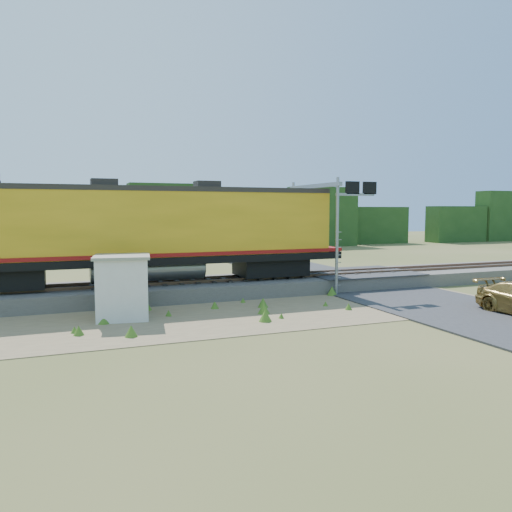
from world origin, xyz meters
name	(u,v)px	position (x,y,z in m)	size (l,w,h in m)	color
ground	(300,311)	(0.00, 0.00, 0.00)	(140.00, 140.00, 0.00)	#475123
ballast	(254,285)	(0.00, 6.00, 0.40)	(70.00, 5.00, 0.80)	slate
rails	(254,277)	(0.00, 6.00, 0.88)	(70.00, 1.54, 0.16)	brown
dirt_shoulder	(257,312)	(-2.00, 0.50, 0.01)	(26.00, 8.00, 0.03)	#8C7754
road	(411,297)	(7.00, 0.74, 0.09)	(7.00, 66.00, 0.86)	#38383A
tree_line_north	(156,224)	(0.00, 38.00, 3.07)	(130.00, 3.00, 6.50)	#1C3B15
weed_clumps	(229,317)	(-3.50, 0.10, 0.00)	(15.00, 6.20, 0.56)	#436C1F
locomotive	(142,229)	(-6.40, 6.00, 3.74)	(21.86, 3.33, 5.64)	black
shed	(123,287)	(-7.98, 1.40, 1.42)	(2.69, 2.69, 2.81)	silver
signal_gantry	(324,207)	(4.16, 5.35, 4.96)	(2.60, 6.20, 6.57)	gray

